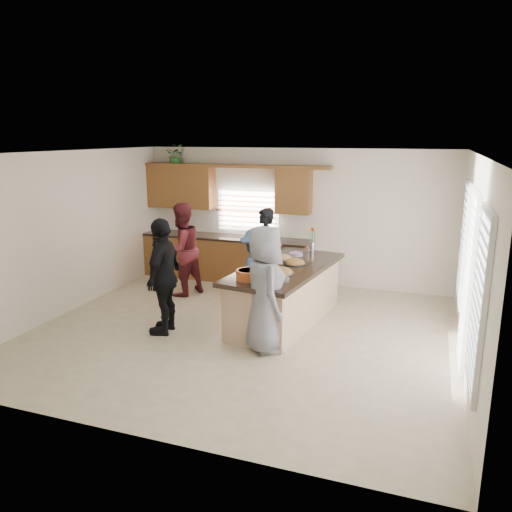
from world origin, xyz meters
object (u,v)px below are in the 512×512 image
at_px(salad_bowl, 248,274).
at_px(woman_left_front, 164,276).
at_px(island, 286,295).
at_px(woman_right_front, 265,289).
at_px(woman_right_back, 258,275).
at_px(woman_left_back, 264,254).
at_px(woman_left_mid, 182,250).

relative_size(salad_bowl, woman_left_front, 0.20).
bearing_deg(woman_left_front, island, 116.14).
bearing_deg(woman_right_front, island, -29.78).
distance_m(salad_bowl, woman_left_front, 1.36).
xyz_separation_m(woman_left_front, woman_right_back, (1.24, 0.90, -0.11)).
bearing_deg(island, woman_right_front, -80.55).
distance_m(woman_left_back, woman_left_mid, 1.61).
xyz_separation_m(island, woman_right_front, (0.04, -1.20, 0.46)).
bearing_deg(woman_left_front, salad_bowl, 89.61).
bearing_deg(woman_right_back, woman_left_back, 5.25).
bearing_deg(woman_right_back, woman_left_front, 117.21).
relative_size(island, salad_bowl, 7.74).
relative_size(salad_bowl, woman_left_mid, 0.20).
xyz_separation_m(salad_bowl, woman_left_front, (-1.34, -0.16, -0.12)).
bearing_deg(island, woman_right_back, -148.14).
bearing_deg(woman_left_mid, woman_left_front, 43.09).
bearing_deg(woman_left_front, woman_left_mid, -167.49).
relative_size(woman_left_mid, woman_left_front, 0.98).
height_order(island, woman_right_back, woman_right_back).
bearing_deg(salad_bowl, woman_left_front, -173.36).
height_order(island, woman_left_back, woman_left_back).
xyz_separation_m(salad_bowl, woman_left_back, (-0.41, 1.99, -0.17)).
height_order(woman_left_mid, woman_left_front, woman_left_front).
xyz_separation_m(woman_left_back, woman_right_front, (0.77, -2.26, 0.05)).
distance_m(woman_left_mid, woman_left_front, 1.92).
height_order(salad_bowl, woman_right_front, woman_right_front).
bearing_deg(woman_right_front, salad_bowl, 21.31).
relative_size(island, woman_left_mid, 1.57).
xyz_separation_m(woman_left_front, woman_right_front, (1.70, -0.11, -0.00)).
xyz_separation_m(island, salad_bowl, (-0.32, -0.93, 0.58)).
height_order(woman_left_back, woman_right_back, woman_left_back).
distance_m(woman_left_front, woman_right_front, 1.70).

